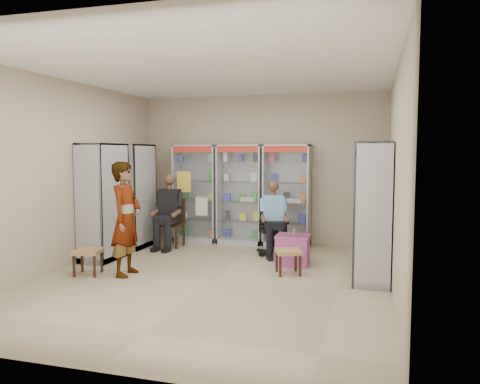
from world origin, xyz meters
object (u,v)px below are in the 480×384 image
(cabinet_back_right, at_px, (287,195))
(wooden_chair, at_px, (171,223))
(seated_shopkeeper, at_px, (273,220))
(woven_stool_a, at_px, (288,262))
(cabinet_left_near, at_px, (103,202))
(standing_man, at_px, (126,219))
(cabinet_right_near, at_px, (373,213))
(cabinet_back_left, at_px, (197,193))
(cabinet_right_far, at_px, (373,204))
(office_chair, at_px, (274,227))
(woven_stool_b, at_px, (88,262))
(cabinet_left_far, at_px, (135,196))
(pink_trunk, at_px, (293,250))
(cabinet_back_mid, at_px, (241,194))

(cabinet_back_right, bearing_deg, wooden_chair, -161.25)
(seated_shopkeeper, relative_size, woven_stool_a, 3.35)
(cabinet_back_right, bearing_deg, cabinet_left_near, -144.35)
(cabinet_back_right, height_order, standing_man, cabinet_back_right)
(cabinet_right_near, distance_m, woven_stool_a, 1.47)
(seated_shopkeeper, bearing_deg, woven_stool_a, -86.58)
(cabinet_left_near, distance_m, wooden_chair, 1.56)
(cabinet_back_left, relative_size, cabinet_right_far, 1.00)
(wooden_chair, relative_size, seated_shopkeeper, 0.75)
(cabinet_back_left, distance_m, cabinet_right_near, 4.18)
(wooden_chair, height_order, seated_shopkeeper, seated_shopkeeper)
(wooden_chair, height_order, office_chair, office_chair)
(cabinet_right_near, distance_m, cabinet_left_near, 4.46)
(woven_stool_a, bearing_deg, cabinet_back_left, 137.25)
(cabinet_back_right, distance_m, woven_stool_b, 3.99)
(cabinet_right_near, height_order, cabinet_left_far, same)
(cabinet_left_near, xyz_separation_m, wooden_chair, (0.68, 1.30, -0.53))
(wooden_chair, xyz_separation_m, office_chair, (2.07, -0.13, 0.02))
(seated_shopkeeper, bearing_deg, office_chair, 71.47)
(cabinet_left_far, bearing_deg, seated_shopkeeper, 90.45)
(wooden_chair, bearing_deg, standing_man, -83.96)
(cabinet_back_right, xyz_separation_m, wooden_chair, (-2.15, -0.73, -0.53))
(cabinet_back_right, distance_m, cabinet_left_near, 3.48)
(cabinet_left_near, xyz_separation_m, pink_trunk, (3.21, 0.50, -0.75))
(cabinet_back_right, relative_size, cabinet_right_far, 1.00)
(wooden_chair, bearing_deg, cabinet_back_left, 71.10)
(standing_man, bearing_deg, cabinet_back_left, -2.23)
(cabinet_back_right, relative_size, wooden_chair, 2.13)
(cabinet_left_far, bearing_deg, cabinet_back_mid, 116.32)
(cabinet_right_near, bearing_deg, office_chair, 51.33)
(cabinet_back_left, bearing_deg, office_chair, -25.30)
(cabinet_left_far, bearing_deg, office_chair, 91.49)
(woven_stool_a, bearing_deg, office_chair, 111.16)
(standing_man, bearing_deg, cabinet_back_mid, -20.57)
(cabinet_left_near, bearing_deg, seated_shopkeeper, 112.22)
(cabinet_back_left, height_order, wooden_chair, cabinet_back_left)
(cabinet_right_near, xyz_separation_m, woven_stool_b, (-4.13, -0.77, -0.81))
(pink_trunk, bearing_deg, wooden_chair, 162.45)
(cabinet_back_mid, height_order, office_chair, cabinet_back_mid)
(cabinet_back_left, distance_m, cabinet_left_near, 2.23)
(cabinet_back_mid, distance_m, standing_man, 3.02)
(office_chair, relative_size, pink_trunk, 1.92)
(pink_trunk, bearing_deg, cabinet_right_far, 17.71)
(standing_man, bearing_deg, cabinet_right_near, -81.72)
(woven_stool_b, height_order, standing_man, standing_man)
(office_chair, bearing_deg, wooden_chair, 157.92)
(cabinet_back_right, xyz_separation_m, woven_stool_a, (0.41, -2.14, -0.81))
(cabinet_left_far, relative_size, woven_stool_a, 5.33)
(wooden_chair, relative_size, office_chair, 0.95)
(office_chair, bearing_deg, seated_shopkeeper, -108.53)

